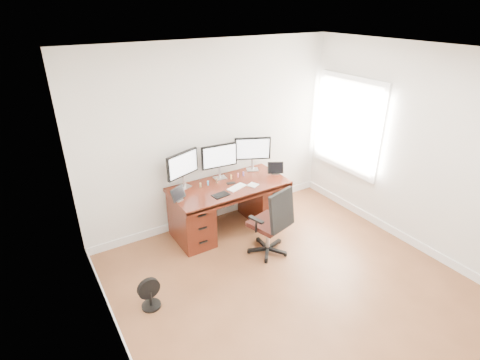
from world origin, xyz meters
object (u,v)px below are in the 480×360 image
keyboard (237,187)px  monitor_center (219,157)px  floor_fan (150,294)px  office_chair (271,232)px  desk (228,205)px

keyboard → monitor_center: bearing=79.1°
monitor_center → keyboard: monitor_center is taller
floor_fan → monitor_center: size_ratio=0.68×
monitor_center → keyboard: size_ratio=1.91×
monitor_center → office_chair: bearing=-74.8°
monitor_center → floor_fan: bearing=-137.2°
floor_fan → keyboard: keyboard is taller
monitor_center → keyboard: 0.53m
desk → monitor_center: bearing=90.0°
desk → monitor_center: monitor_center is taller
desk → keyboard: keyboard is taller
office_chair → monitor_center: size_ratio=1.80×
desk → monitor_center: (-0.00, 0.24, 0.68)m
desk → floor_fan: desk is taller
office_chair → monitor_center: monitor_center is taller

